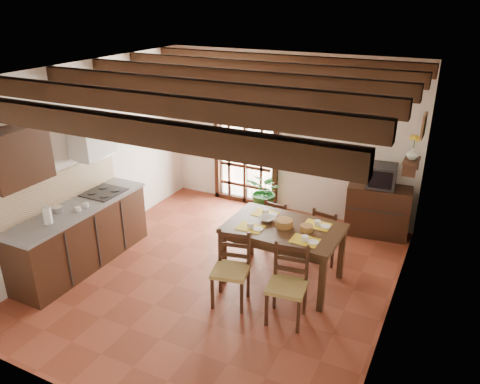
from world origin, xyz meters
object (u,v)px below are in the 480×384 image
Objects in this scene: chair_far_right at (327,244)px; sideboard at (378,211)px; kitchen_counter at (81,235)px; chair_far_left at (279,233)px; chair_near_right at (287,298)px; pendant_lamp at (291,133)px; crt_tv at (382,176)px; dining_table at (284,234)px; potted_plant at (265,190)px; chair_near_left at (231,282)px.

sideboard is (0.49, 1.15, 0.15)m from chair_far_right.
kitchen_counter reaches higher than sideboard.
chair_far_left is 0.99× the size of chair_far_right.
chair_near_right is (3.12, 0.12, -0.17)m from kitchen_counter.
chair_far_right is 1.01× the size of pendant_lamp.
crt_tv is (0.00, -0.01, 0.61)m from sideboard.
crt_tv is at bearing -130.03° from chair_far_left.
dining_table is 1.87m from potted_plant.
dining_table is 1.82× the size of chair_far_left.
pendant_lamp is at bearing -57.33° from potted_plant.
potted_plant is 2.15× the size of pendant_lamp.
chair_near_left is 0.96× the size of sideboard.
pendant_lamp is at bearing 69.47° from chair_far_right.
chair_far_left is (-0.73, 1.57, -0.04)m from chair_near_right.
crt_tv is at bearing 64.08° from pendant_lamp.
chair_far_right is at bearing -31.53° from potted_plant.
potted_plant is at bearing -175.35° from crt_tv.
dining_table is 2.13m from crt_tv.
pendant_lamp is (0.37, -0.68, 1.81)m from chair_far_left.
sideboard is at bearing -129.88° from chair_far_left.
dining_table is 1.55× the size of sideboard.
crt_tv is 2.28m from pendant_lamp.
chair_near_left is 1.73m from chair_far_right.
kitchen_counter is 4.86× the size of crt_tv.
chair_far_right is at bearing -118.21° from crt_tv.
chair_near_left reaches higher than dining_table.
dining_table is 3.32× the size of crt_tv.
dining_table is 2.14m from sideboard.
chair_far_right is at bearing -173.32° from chair_far_left.
chair_far_left is at bearing 116.08° from dining_table.
chair_far_right is at bearing 59.68° from pendant_lamp.
chair_far_right is at bearing 28.00° from kitchen_counter.
chair_far_right is (0.79, 1.54, -0.03)m from chair_near_left.
chair_near_left is 2.98m from sideboard.
potted_plant reaches higher than sideboard.
kitchen_counter reaches higher than chair_near_right.
chair_far_left is 0.86× the size of sideboard.
crt_tv is 0.55× the size of pendant_lamp.
kitchen_counter is 2.37× the size of chair_near_left.
kitchen_counter is at bearing -125.58° from potted_plant.
kitchen_counter is 1.47× the size of dining_table.
potted_plant is (-0.57, 2.37, 0.27)m from chair_near_left.
sideboard is at bearing -103.27° from chair_far_right.
chair_far_right reaches higher than sideboard.
kitchen_counter is 3.12m from chair_near_right.
chair_far_left is at bearing -142.84° from crt_tv.
crt_tv is (0.49, 1.15, 0.76)m from chair_far_right.
potted_plant is at bearing 122.67° from pendant_lamp.
kitchen_counter reaches higher than crt_tv.
potted_plant is at bearing -46.04° from chair_far_left.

